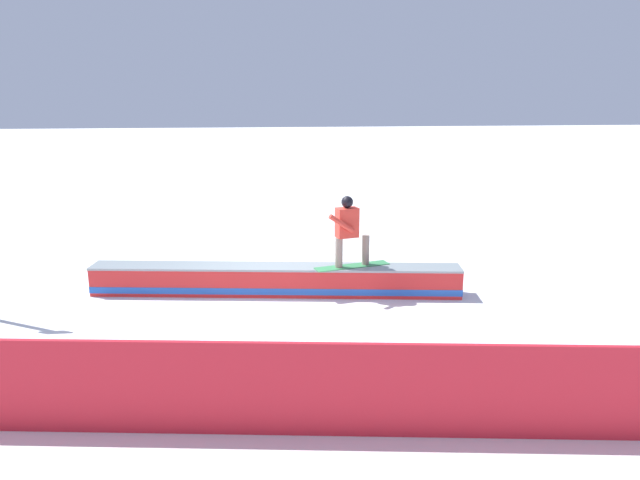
# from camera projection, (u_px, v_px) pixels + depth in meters

# --- Properties ---
(ground_plane) EXTENTS (120.00, 120.00, 0.00)m
(ground_plane) POSITION_uv_depth(u_px,v_px,m) (276.00, 294.00, 11.03)
(ground_plane) COLOR white
(grind_box) EXTENTS (7.08, 1.59, 0.57)m
(grind_box) POSITION_uv_depth(u_px,v_px,m) (276.00, 281.00, 10.96)
(grind_box) COLOR red
(grind_box) RESTS_ON ground_plane
(snowboarder) EXTENTS (1.50, 0.65, 1.36)m
(snowboarder) POSITION_uv_depth(u_px,v_px,m) (348.00, 229.00, 10.64)
(snowboarder) COLOR #3B9054
(snowboarder) RESTS_ON grind_box
(safety_fence) EXTENTS (10.24, 1.57, 1.12)m
(safety_fence) POSITION_uv_depth(u_px,v_px,m) (295.00, 389.00, 6.32)
(safety_fence) COLOR red
(safety_fence) RESTS_ON ground_plane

